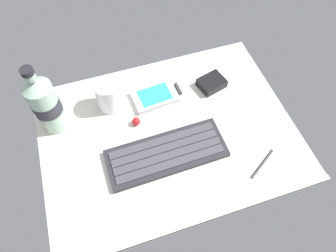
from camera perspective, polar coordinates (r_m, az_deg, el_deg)
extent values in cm
cube|color=beige|center=(79.10, 0.00, -1.52)|extent=(64.00, 48.00, 2.00)
cube|color=beige|center=(69.62, 6.28, -16.94)|extent=(64.00, 1.20, 0.80)
cube|color=#232328|center=(74.54, -0.29, -5.15)|extent=(29.19, 11.50, 1.40)
cube|color=#3D3D42|center=(75.25, -1.11, -2.74)|extent=(26.71, 2.46, 0.30)
cube|color=#3D3D42|center=(74.26, -0.57, -4.14)|extent=(26.71, 2.46, 0.30)
cube|color=#3D3D42|center=(73.32, -0.01, -5.58)|extent=(26.71, 2.46, 0.30)
cube|color=#3D3D42|center=(72.43, 0.56, -7.06)|extent=(26.71, 2.46, 0.30)
cube|color=#B7BABF|center=(83.91, -2.13, 5.62)|extent=(12.60, 8.59, 1.40)
cube|color=#2DB7D1|center=(83.31, -2.15, 5.94)|extent=(8.87, 6.62, 0.10)
cube|color=#333338|center=(85.44, 1.88, 6.96)|extent=(1.12, 3.85, 1.12)
cylinder|color=silver|center=(80.95, -11.07, 5.59)|extent=(6.40, 6.40, 8.50)
cylinder|color=red|center=(81.73, -10.96, 5.17)|extent=(5.50, 5.50, 6.12)
cylinder|color=#9EC1A8|center=(78.76, -21.53, 3.26)|extent=(6.60, 6.60, 15.00)
cone|color=#9EC1A8|center=(72.23, -23.76, 7.29)|extent=(6.60, 6.60, 2.80)
cylinder|color=#9EC1A8|center=(70.62, -24.40, 8.44)|extent=(2.51, 2.51, 1.80)
cylinder|color=black|center=(69.60, -24.84, 9.22)|extent=(2.77, 2.77, 1.20)
cylinder|color=#2D2D38|center=(78.20, -21.71, 3.58)|extent=(6.73, 6.73, 3.80)
cube|color=black|center=(86.87, 8.13, 7.93)|extent=(8.20, 7.20, 2.40)
sphere|color=red|center=(79.07, -5.96, 0.86)|extent=(2.20, 2.20, 2.20)
cylinder|color=#26262B|center=(77.20, 17.19, -6.66)|extent=(8.45, 5.58, 0.70)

